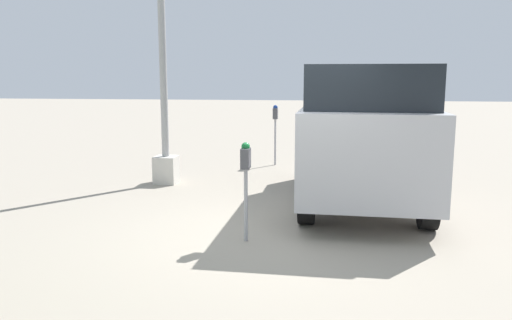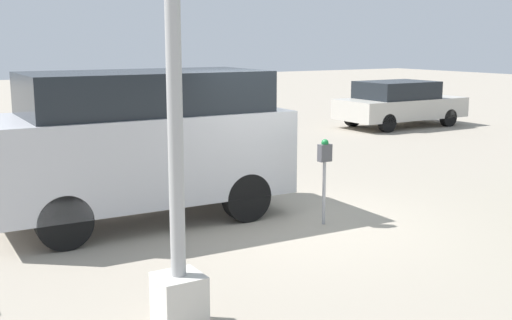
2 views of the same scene
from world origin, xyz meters
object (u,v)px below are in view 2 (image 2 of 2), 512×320
at_px(parking_meter_near, 325,162).
at_px(car_distant, 400,103).
at_px(parked_van, 142,141).
at_px(lamp_post, 175,123).

height_order(parking_meter_near, car_distant, car_distant).
relative_size(parked_van, car_distant, 1.06).
height_order(lamp_post, car_distant, lamp_post).
bearing_deg(parking_meter_near, lamp_post, 33.24).
xyz_separation_m(parked_van, car_distant, (-11.12, -6.13, -0.49)).
height_order(lamp_post, parked_van, lamp_post).
distance_m(parking_meter_near, lamp_post, 4.14).
bearing_deg(lamp_post, car_distant, -140.88).
bearing_deg(lamp_post, parked_van, -106.30).
height_order(parking_meter_near, parked_van, parked_van).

